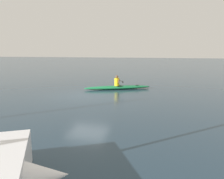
# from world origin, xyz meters

# --- Properties ---
(ground_plane) EXTENTS (160.00, 160.00, 0.00)m
(ground_plane) POSITION_xyz_m (0.00, 0.00, 0.00)
(ground_plane) COLOR #233847
(kayak) EXTENTS (4.76, 2.79, 0.27)m
(kayak) POSITION_xyz_m (-1.30, -2.80, 0.13)
(kayak) COLOR #19723F
(kayak) RESTS_ON ground
(kayaker) EXTENTS (1.10, 2.18, 0.77)m
(kayaker) POSITION_xyz_m (-1.26, -2.78, 0.60)
(kayaker) COLOR yellow
(kayaker) RESTS_ON kayak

